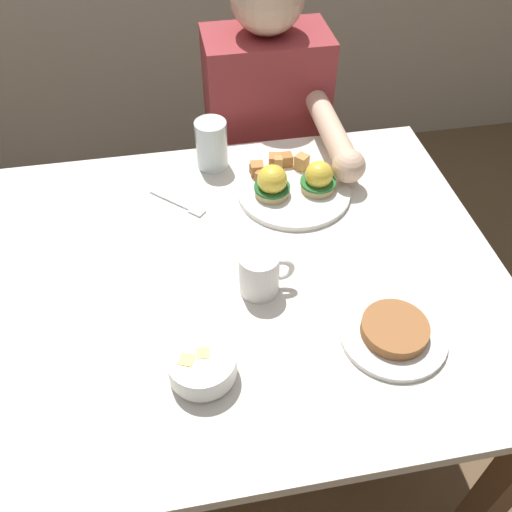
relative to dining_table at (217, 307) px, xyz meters
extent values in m
plane|color=brown|center=(0.00, 0.00, -0.63)|extent=(6.00, 6.00, 0.00)
cube|color=white|center=(0.00, 0.00, 0.09)|extent=(1.20, 0.90, 0.03)
cube|color=#B23838|center=(0.00, -0.40, 0.10)|extent=(1.20, 0.06, 0.00)
cube|color=#B23838|center=(0.00, 0.40, 0.10)|extent=(1.20, 0.06, 0.00)
cube|color=brown|center=(0.55, -0.40, -0.28)|extent=(0.06, 0.06, 0.71)
cube|color=brown|center=(-0.55, 0.40, -0.28)|extent=(0.06, 0.06, 0.71)
cube|color=brown|center=(0.55, 0.40, -0.28)|extent=(0.06, 0.06, 0.71)
cylinder|color=white|center=(0.22, 0.23, 0.11)|extent=(0.27, 0.27, 0.01)
cylinder|color=tan|center=(0.16, 0.22, 0.13)|extent=(0.08, 0.08, 0.02)
cylinder|color=#236028|center=(0.16, 0.22, 0.14)|extent=(0.08, 0.08, 0.01)
sphere|color=yellow|center=(0.16, 0.22, 0.16)|extent=(0.07, 0.07, 0.07)
cylinder|color=tan|center=(0.27, 0.22, 0.13)|extent=(0.08, 0.08, 0.02)
cylinder|color=#286B2D|center=(0.27, 0.22, 0.14)|extent=(0.08, 0.08, 0.01)
sphere|color=yellow|center=(0.27, 0.22, 0.16)|extent=(0.06, 0.06, 0.06)
cube|color=#AD7038|center=(0.15, 0.27, 0.13)|extent=(0.03, 0.03, 0.02)
cube|color=#AD7038|center=(0.22, 0.32, 0.14)|extent=(0.03, 0.03, 0.03)
cube|color=#B77A42|center=(0.19, 0.32, 0.14)|extent=(0.04, 0.04, 0.03)
cube|color=#AD7038|center=(0.14, 0.30, 0.13)|extent=(0.03, 0.03, 0.03)
cube|color=#B77A42|center=(0.14, 0.30, 0.14)|extent=(0.03, 0.03, 0.03)
cube|color=tan|center=(0.20, 0.31, 0.14)|extent=(0.02, 0.02, 0.03)
cube|color=tan|center=(0.26, 0.30, 0.14)|extent=(0.04, 0.04, 0.04)
cylinder|color=white|center=(-0.05, -0.23, 0.11)|extent=(0.10, 0.10, 0.01)
cylinder|color=white|center=(-0.05, -0.23, 0.14)|extent=(0.12, 0.12, 0.04)
cube|color=#B7E093|center=(-0.05, -0.22, 0.13)|extent=(0.04, 0.04, 0.02)
cube|color=#F4DB66|center=(-0.04, -0.22, 0.15)|extent=(0.02, 0.02, 0.02)
cube|color=#F4A85B|center=(-0.06, -0.21, 0.14)|extent=(0.03, 0.03, 0.02)
cube|color=#F4DB66|center=(-0.07, -0.23, 0.15)|extent=(0.03, 0.03, 0.02)
cube|color=#F4DB66|center=(-0.05, -0.23, 0.14)|extent=(0.02, 0.02, 0.02)
cylinder|color=white|center=(0.08, -0.05, 0.15)|extent=(0.08, 0.08, 0.09)
cylinder|color=black|center=(0.08, -0.05, 0.20)|extent=(0.07, 0.07, 0.01)
torus|color=white|center=(0.13, -0.05, 0.16)|extent=(0.06, 0.02, 0.06)
cube|color=silver|center=(-0.07, 0.25, 0.11)|extent=(0.10, 0.09, 0.00)
cube|color=silver|center=(-0.01, 0.20, 0.11)|extent=(0.04, 0.04, 0.00)
cylinder|color=silver|center=(0.04, 0.37, 0.17)|extent=(0.08, 0.08, 0.12)
cylinder|color=silver|center=(0.04, 0.37, 0.15)|extent=(0.07, 0.07, 0.08)
cylinder|color=white|center=(0.31, -0.21, 0.11)|extent=(0.20, 0.20, 0.01)
cylinder|color=#A36638|center=(0.31, -0.21, 0.13)|extent=(0.12, 0.12, 0.02)
cylinder|color=#33333D|center=(0.14, 0.53, -0.41)|extent=(0.11, 0.11, 0.45)
cylinder|color=#33333D|center=(0.32, 0.53, -0.41)|extent=(0.11, 0.11, 0.45)
cube|color=#993338|center=(0.23, 0.63, 0.07)|extent=(0.34, 0.20, 0.50)
cylinder|color=beige|center=(0.35, 0.38, 0.17)|extent=(0.06, 0.30, 0.06)
sphere|color=beige|center=(0.35, 0.23, 0.17)|extent=(0.08, 0.08, 0.08)
camera|label=1|loc=(-0.05, -0.75, 0.94)|focal=38.28mm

